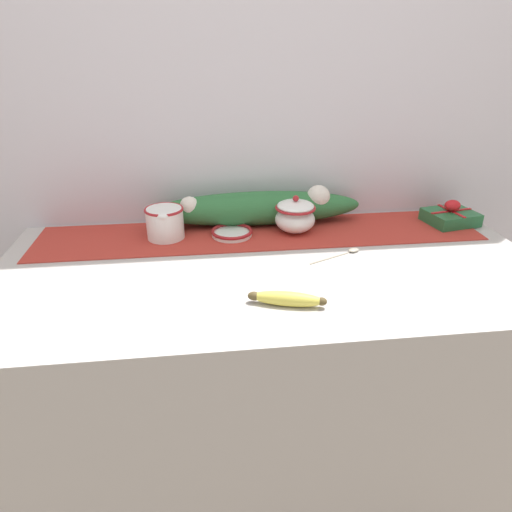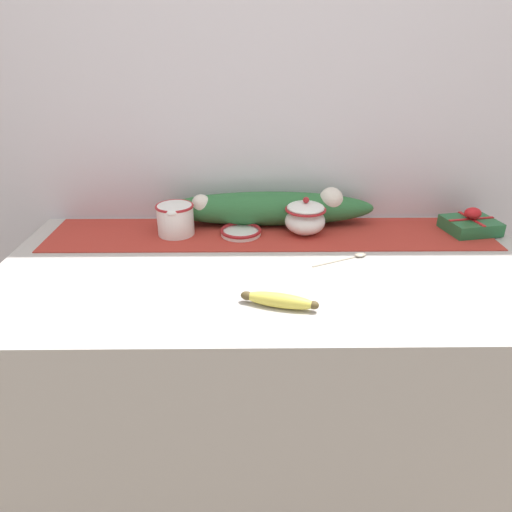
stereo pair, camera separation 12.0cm
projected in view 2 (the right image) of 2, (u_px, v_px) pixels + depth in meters
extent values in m
plane|color=#7A6B5B|center=(269.00, 493.00, 1.66)|extent=(12.00, 12.00, 0.00)
cube|color=#B7B2AD|center=(270.00, 395.00, 1.46)|extent=(1.52, 0.74, 0.93)
cube|color=silver|center=(269.00, 138.00, 1.49)|extent=(2.32, 0.04, 2.40)
cube|color=#B23328|center=(270.00, 234.00, 1.46)|extent=(1.40, 0.27, 0.00)
cylinder|color=white|center=(176.00, 220.00, 1.44)|extent=(0.11, 0.11, 0.10)
torus|color=#A31E23|center=(174.00, 206.00, 1.42)|extent=(0.12, 0.12, 0.01)
torus|color=white|center=(178.00, 210.00, 1.50)|extent=(0.05, 0.01, 0.05)
ellipsoid|color=white|center=(172.00, 213.00, 1.37)|extent=(0.03, 0.03, 0.02)
ellipsoid|color=white|center=(305.00, 221.00, 1.44)|extent=(0.13, 0.13, 0.08)
torus|color=#A31E23|center=(306.00, 209.00, 1.43)|extent=(0.13, 0.13, 0.01)
ellipsoid|color=white|center=(306.00, 208.00, 1.42)|extent=(0.12, 0.12, 0.03)
sphere|color=#A31E23|center=(306.00, 200.00, 1.41)|extent=(0.02, 0.02, 0.02)
cylinder|color=white|center=(241.00, 233.00, 1.45)|extent=(0.13, 0.13, 0.01)
torus|color=#A31E23|center=(241.00, 230.00, 1.45)|extent=(0.13, 0.13, 0.01)
ellipsoid|color=#DBCC4C|center=(280.00, 300.00, 1.06)|extent=(0.18, 0.08, 0.04)
ellipsoid|color=brown|center=(247.00, 296.00, 1.08)|extent=(0.04, 0.03, 0.02)
ellipsoid|color=brown|center=(314.00, 305.00, 1.04)|extent=(0.03, 0.03, 0.02)
cube|color=#A89E89|center=(334.00, 262.00, 1.28)|extent=(0.13, 0.06, 0.00)
ellipsoid|color=#A89E89|center=(360.00, 255.00, 1.31)|extent=(0.04, 0.04, 0.01)
cube|color=#236638|center=(470.00, 225.00, 1.47)|extent=(0.18, 0.16, 0.04)
cube|color=red|center=(472.00, 219.00, 1.46)|extent=(0.16, 0.04, 0.00)
cube|color=red|center=(472.00, 219.00, 1.46)|extent=(0.03, 0.13, 0.00)
ellipsoid|color=red|center=(473.00, 213.00, 1.45)|extent=(0.05, 0.04, 0.04)
ellipsoid|color=#2D6B38|center=(269.00, 209.00, 1.51)|extent=(0.70, 0.12, 0.11)
sphere|color=silver|center=(201.00, 204.00, 1.48)|extent=(0.06, 0.06, 0.06)
sphere|color=silver|center=(248.00, 203.00, 1.50)|extent=(0.05, 0.05, 0.05)
sphere|color=silver|center=(294.00, 206.00, 1.49)|extent=(0.05, 0.05, 0.05)
sphere|color=silver|center=(331.00, 199.00, 1.49)|extent=(0.08, 0.08, 0.08)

